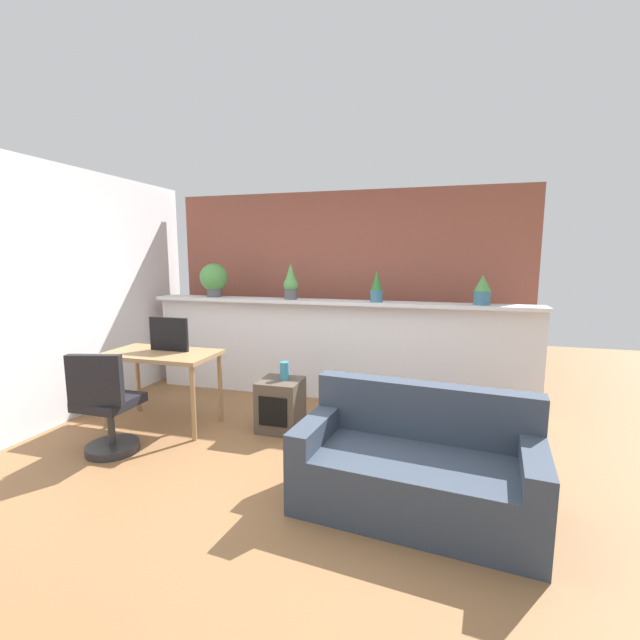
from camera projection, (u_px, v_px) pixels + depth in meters
ground_plane at (269, 480)px, 3.27m from camera, size 12.00×12.00×0.00m
divider_wall at (333, 351)px, 5.08m from camera, size 4.54×0.16×1.14m
plant_shelf at (333, 302)px, 4.96m from camera, size 4.54×0.31×0.04m
brick_wall_behind at (345, 290)px, 5.55m from camera, size 4.54×0.10×2.50m
side_wall_left at (41, 297)px, 4.14m from camera, size 0.12×4.40×2.60m
potted_plant_0 at (214, 279)px, 5.38m from camera, size 0.35×0.35×0.42m
potted_plant_1 at (291, 282)px, 5.07m from camera, size 0.17×0.17×0.42m
potted_plant_2 at (377, 287)px, 4.75m from camera, size 0.14×0.14×0.36m
potted_plant_3 at (482, 290)px, 4.50m from camera, size 0.17×0.17×0.31m
desk at (162, 360)px, 4.25m from camera, size 1.10×0.60×0.75m
tv_monitor at (169, 334)px, 4.27m from camera, size 0.42×0.04×0.34m
office_chair at (106, 411)px, 3.63m from camera, size 0.49×0.49×0.91m
side_cube_shelf at (280, 405)px, 4.18m from camera, size 0.40×0.41×0.50m
vase_on_shelf at (284, 371)px, 4.15m from camera, size 0.09×0.09×0.18m
couch at (416, 468)px, 2.87m from camera, size 1.63×0.92×0.80m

